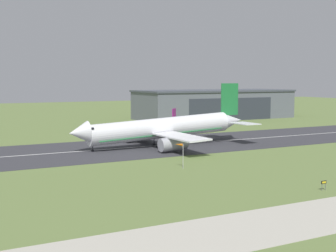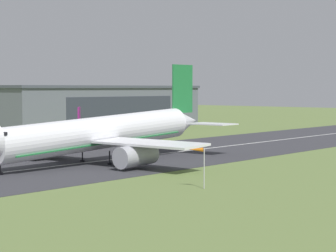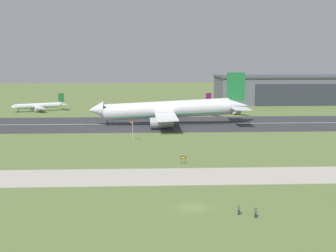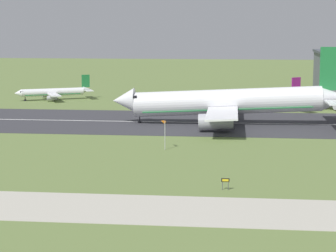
% 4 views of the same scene
% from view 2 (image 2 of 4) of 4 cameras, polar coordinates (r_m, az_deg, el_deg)
% --- Properties ---
extents(ground_plane, '(684.22, 684.22, 0.00)m').
position_cam_2_polar(ground_plane, '(95.47, 13.73, -5.30)').
color(ground_plane, olive).
extents(runway_strip, '(444.22, 41.14, 0.06)m').
position_cam_2_polar(runway_strip, '(125.36, -6.83, -3.16)').
color(runway_strip, '#333338').
rests_on(runway_strip, ground_plane).
extents(runway_centreline, '(399.80, 0.70, 0.01)m').
position_cam_2_polar(runway_centreline, '(125.36, -6.83, -3.14)').
color(runway_centreline, silver).
rests_on(runway_centreline, runway_strip).
extents(hangar_building, '(83.33, 32.16, 14.96)m').
position_cam_2_polar(hangar_building, '(231.19, -6.72, 1.67)').
color(hangar_building, slate).
rests_on(hangar_building, ground_plane).
extents(airplane_landing, '(59.04, 49.12, 19.16)m').
position_cam_2_polar(airplane_landing, '(123.63, -6.04, -0.71)').
color(airplane_landing, white).
rests_on(airplane_landing, ground_plane).
extents(airplane_parked_west, '(23.76, 23.45, 9.69)m').
position_cam_2_polar(airplane_parked_west, '(165.94, -7.31, -0.59)').
color(airplane_parked_west, silver).
rests_on(airplane_parked_west, ground_plane).
extents(windsock_pole, '(1.50, 2.10, 5.82)m').
position_cam_2_polar(windsock_pole, '(92.14, 2.56, -2.28)').
color(windsock_pole, '#B7B7BC').
rests_on(windsock_pole, ground_plane).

